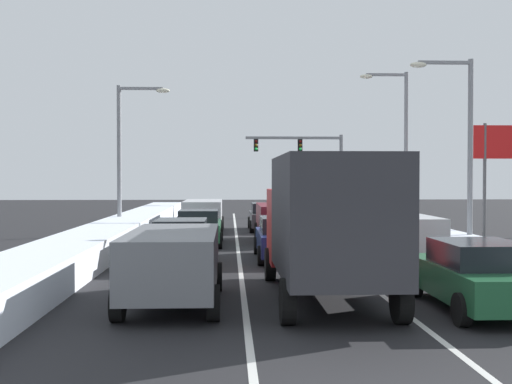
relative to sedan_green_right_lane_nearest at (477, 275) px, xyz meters
name	(u,v)px	position (x,y,z in m)	size (l,w,h in m)	color
ground_plane	(284,254)	(-3.34, 10.33, -0.76)	(120.00, 120.00, 0.00)	black
lane_stripe_between_right_lane_and_center_lane	(314,243)	(-1.64, 14.54, -0.76)	(0.14, 46.38, 0.01)	silver
lane_stripe_between_center_lane_and_left_lane	(237,243)	(-5.04, 14.54, -0.76)	(0.14, 46.38, 0.01)	silver
snow_bank_right_shoulder	(432,236)	(3.66, 14.54, -0.50)	(2.20, 46.38, 0.53)	silver
snow_bank_left_shoulder	(116,233)	(-10.34, 14.54, -0.30)	(2.18, 46.38, 0.92)	silver
sedan_green_right_lane_nearest	(477,275)	(0.00, 0.00, 0.00)	(2.00, 4.50, 1.51)	#1E5633
suv_silver_right_lane_second	(396,234)	(0.08, 7.13, 0.25)	(2.16, 4.90, 1.67)	#B7BABF
sedan_black_right_lane_third	(359,228)	(0.06, 13.08, 0.00)	(2.00, 4.50, 1.51)	black
suv_white_right_lane_fourth	(335,214)	(0.03, 18.85, 0.25)	(2.16, 4.90, 1.67)	silver
box_truck_center_lane_nearest	(326,220)	(-3.11, 1.20, 1.14)	(2.53, 7.20, 3.36)	maroon
sedan_navy_center_lane_second	(284,238)	(-3.46, 8.76, 0.00)	(2.00, 4.50, 1.51)	navy
suv_maroon_center_lane_third	(280,219)	(-3.10, 15.20, 0.25)	(2.16, 4.90, 1.67)	maroon
sedan_charcoal_center_lane_fourth	(267,217)	(-3.33, 21.19, 0.00)	(2.00, 4.50, 1.51)	#38383D
suv_gray_left_lane_nearest	(173,260)	(-6.65, 0.84, 0.25)	(2.16, 4.90, 1.67)	slate
sedan_tan_left_lane_second	(181,242)	(-6.97, 7.58, 0.00)	(2.00, 4.50, 1.51)	#937F60
sedan_green_left_lane_third	(199,227)	(-6.67, 13.84, 0.00)	(2.00, 4.50, 1.51)	#1E5633
suv_silver_left_lane_fourth	(203,213)	(-6.78, 20.51, 0.25)	(2.16, 4.90, 1.67)	#B7BABF
traffic_light_gantry	(311,157)	(0.93, 35.61, 3.73)	(7.54, 0.47, 6.20)	slate
street_lamp_right_near	(461,134)	(4.19, 12.43, 3.91)	(2.66, 0.36, 7.76)	gray
street_lamp_right_mid	(400,136)	(3.88, 20.87, 4.36)	(2.66, 0.36, 8.61)	gray
street_lamp_left_mid	(127,145)	(-10.54, 18.92, 3.79)	(2.66, 0.36, 7.52)	gray
roadside_sign_right	(505,154)	(7.90, 16.71, 3.25)	(3.20, 0.16, 5.50)	#59595B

